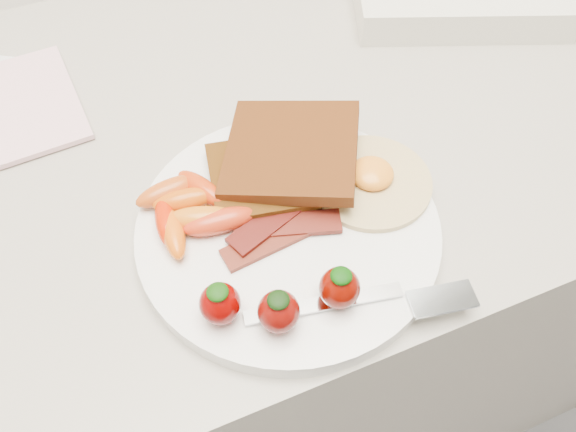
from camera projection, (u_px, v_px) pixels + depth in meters
name	position (u px, v px, depth m)	size (l,w,h in m)	color
counter	(257.00, 310.00, 0.96)	(2.00, 0.60, 0.90)	gray
plate	(288.00, 229.00, 0.50)	(0.27, 0.27, 0.02)	white
toast_lower	(261.00, 177.00, 0.52)	(0.09, 0.09, 0.01)	#3A1A07
toast_upper	(291.00, 150.00, 0.52)	(0.12, 0.12, 0.01)	#401B0D
fried_egg	(371.00, 179.00, 0.52)	(0.13, 0.13, 0.02)	beige
bacon_strips	(279.00, 227.00, 0.49)	(0.11, 0.06, 0.01)	#3E0F08
baby_carrots	(190.00, 210.00, 0.49)	(0.10, 0.10, 0.02)	#C64D08
strawberries	(280.00, 300.00, 0.43)	(0.12, 0.06, 0.04)	#650100
fork	(378.00, 301.00, 0.45)	(0.18, 0.07, 0.00)	silver
notepad	(23.00, 105.00, 0.61)	(0.11, 0.16, 0.01)	beige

